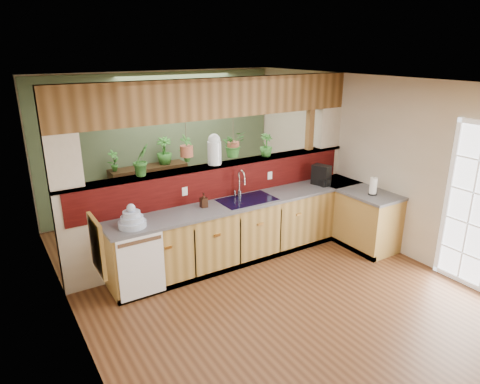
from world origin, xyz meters
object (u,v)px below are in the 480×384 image
dish_stack (132,220)px  paper_towel (373,186)px  soap_dispenser (204,200)px  shelving_console (150,191)px  coffee_maker (322,176)px  glass_jar (214,149)px  faucet (240,182)px

dish_stack → paper_towel: bearing=-11.9°
soap_dispenser → shelving_console: bearing=89.4°
coffee_maker → glass_jar: glass_jar is taller
soap_dispenser → shelving_console: size_ratio=0.14×
soap_dispenser → glass_jar: size_ratio=0.45×
paper_towel → faucet: bearing=151.0°
dish_stack → glass_jar: (1.41, 0.45, 0.62)m
faucet → paper_towel: size_ratio=1.49×
paper_towel → coffee_maker: bearing=113.1°
soap_dispenser → faucet: bearing=8.4°
dish_stack → paper_towel: size_ratio=1.23×
dish_stack → coffee_maker: (3.12, 0.04, 0.05)m
coffee_maker → soap_dispenser: bearing=159.4°
faucet → glass_jar: 0.62m
soap_dispenser → shelving_console: 2.27m
paper_towel → glass_jar: bearing=150.0°
paper_towel → glass_jar: 2.42m
coffee_maker → glass_jar: (-1.71, 0.41, 0.56)m
coffee_maker → paper_towel: bearing=-84.8°
faucet → soap_dispenser: size_ratio=2.08×
glass_jar → shelving_console: 2.23m
coffee_maker → shelving_console: (-2.04, 2.31, -0.55)m
paper_towel → shelving_console: paper_towel is taller
dish_stack → glass_jar: glass_jar is taller
faucet → paper_towel: (1.73, -0.96, -0.10)m
dish_stack → shelving_console: bearing=65.3°
faucet → coffee_maker: 1.42m
dish_stack → coffee_maker: bearing=0.8°
dish_stack → paper_towel: 3.52m
faucet → paper_towel: 1.98m
faucet → paper_towel: bearing=-29.0°
glass_jar → soap_dispenser: bearing=-138.4°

